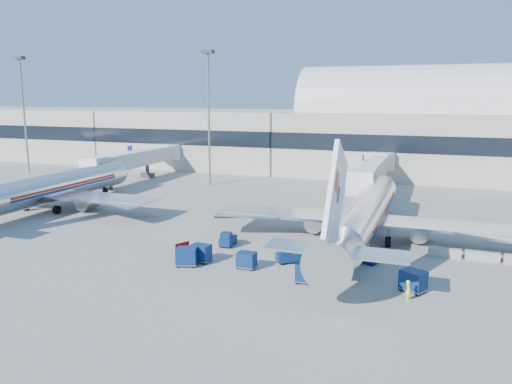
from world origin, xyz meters
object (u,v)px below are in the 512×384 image
at_px(mast_west, 208,98).
at_px(barrier_near, 445,253).
at_px(cart_train_b, 201,253).
at_px(cart_solo_near, 307,272).
at_px(airliner_mid, 45,189).
at_px(tug_right, 366,256).
at_px(cart_train_c, 187,256).
at_px(mast_far_west, 23,98).
at_px(cart_train_a, 247,260).
at_px(tug_lead, 288,256).
at_px(cart_solo_far, 413,280).
at_px(airliner_main, 365,215).
at_px(ramp_worker, 408,290).
at_px(cart_open_red, 190,254).
at_px(jetbridge_near, 374,170).
at_px(tug_left, 228,239).
at_px(barrier_mid, 482,256).
at_px(jetbridge_mid, 140,158).

relative_size(mast_west, barrier_near, 7.53).
relative_size(cart_train_b, cart_solo_near, 0.94).
xyz_separation_m(airliner_mid, barrier_near, (50.00, -2.51, -2.48)).
distance_m(tug_right, cart_train_c, 16.41).
bearing_deg(mast_far_west, cart_train_a, -31.38).
bearing_deg(tug_lead, cart_solo_far, -51.71).
height_order(airliner_main, ramp_worker, airliner_main).
height_order(cart_train_a, cart_solo_far, cart_solo_far).
distance_m(tug_lead, cart_train_c, 9.25).
xyz_separation_m(barrier_near, cart_open_red, (-22.59, -8.72, 0.01)).
bearing_deg(cart_train_a, mast_west, 120.92).
distance_m(airliner_mid, mast_far_west, 39.68).
height_order(jetbridge_near, mast_west, mast_west).
xyz_separation_m(barrier_near, ramp_worker, (-2.62, -11.82, 0.33)).
bearing_deg(tug_right, cart_train_c, -131.10).
bearing_deg(jetbridge_near, cart_train_c, -106.21).
height_order(barrier_near, cart_solo_near, cart_solo_near).
height_order(tug_left, cart_train_b, cart_train_b).
distance_m(tug_lead, ramp_worker, 12.04).
height_order(airliner_mid, barrier_near, airliner_mid).
relative_size(jetbridge_near, cart_train_c, 12.18).
xyz_separation_m(mast_west, cart_solo_far, (35.64, -37.88, -13.89)).
bearing_deg(mast_west, cart_open_red, -67.24).
xyz_separation_m(cart_solo_far, cart_open_red, (-20.24, 1.17, -0.44)).
height_order(barrier_mid, cart_open_red, barrier_mid).
bearing_deg(mast_far_west, cart_train_b, -33.26).
bearing_deg(cart_open_red, tug_right, 39.81).
bearing_deg(airliner_mid, mast_west, 64.79).
bearing_deg(mast_west, tug_left, -61.68).
xyz_separation_m(airliner_main, cart_solo_near, (-2.63, -13.46, -2.03)).
bearing_deg(cart_solo_near, ramp_worker, -11.46).
xyz_separation_m(mast_far_west, cart_train_a, (61.45, -37.49, -14.00)).
relative_size(barrier_near, tug_left, 1.25).
xyz_separation_m(tug_lead, ramp_worker, (10.92, -5.07, 0.09)).
height_order(jetbridge_near, cart_solo_far, jetbridge_near).
bearing_deg(mast_west, cart_train_c, -67.39).
bearing_deg(airliner_main, cart_open_red, -142.43).
bearing_deg(mast_west, jetbridge_mid, 176.79).
xyz_separation_m(cart_train_b, cart_solo_near, (10.57, -1.70, 0.03)).
bearing_deg(barrier_mid, jetbridge_mid, 152.65).
height_order(airliner_main, barrier_near, airliner_main).
bearing_deg(barrier_near, tug_lead, -153.51).
xyz_separation_m(jetbridge_near, cart_solo_far, (8.05, -38.69, -3.03)).
distance_m(barrier_near, barrier_mid, 3.30).
height_order(barrier_mid, tug_left, tug_left).
distance_m(jetbridge_mid, cart_open_red, 48.05).
relative_size(mast_far_west, ramp_worker, 14.50).
xyz_separation_m(mast_west, cart_train_b, (16.80, -37.25, -13.93)).
bearing_deg(cart_open_red, cart_train_b, 2.89).
distance_m(cart_train_a, cart_train_b, 4.66).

